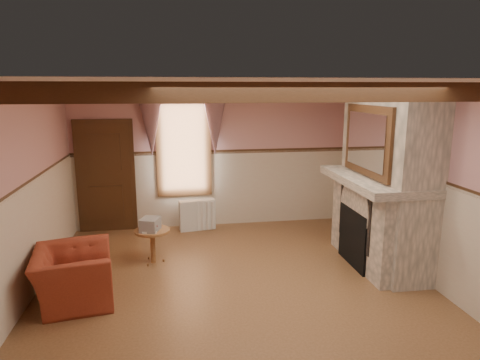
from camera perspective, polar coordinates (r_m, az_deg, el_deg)
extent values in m
cube|color=brown|center=(6.11, -0.37, -14.51)|extent=(5.50, 6.00, 0.01)
cube|color=silver|center=(5.46, -0.41, 12.78)|extent=(5.50, 6.00, 0.01)
cube|color=tan|center=(8.54, -3.45, 3.11)|extent=(5.50, 0.02, 2.80)
cube|color=tan|center=(2.86, 9.12, -15.93)|extent=(5.50, 0.02, 2.80)
cube|color=tan|center=(5.88, -27.95, -2.47)|extent=(0.02, 6.00, 2.80)
cube|color=tan|center=(6.61, 23.90, -0.61)|extent=(0.02, 6.00, 2.80)
cube|color=black|center=(7.01, 15.36, -7.36)|extent=(0.20, 0.95, 0.90)
imported|color=maroon|center=(6.09, -21.32, -11.81)|extent=(1.11, 1.22, 0.70)
cylinder|color=brown|center=(7.03, -11.55, -8.62)|extent=(0.70, 0.70, 0.55)
cube|color=#B7AD8C|center=(6.88, -11.89, -5.81)|extent=(0.34, 0.38, 0.20)
cube|color=silver|center=(8.46, -5.71, -4.66)|extent=(0.72, 0.28, 0.60)
imported|color=brown|center=(6.89, 17.55, 0.89)|extent=(0.34, 0.34, 0.08)
cube|color=black|center=(7.35, 15.76, 2.14)|extent=(0.14, 0.24, 0.20)
cylinder|color=#B78E33|center=(7.07, 16.78, 2.03)|extent=(0.11, 0.11, 0.28)
cylinder|color=maroon|center=(6.45, 19.52, 0.36)|extent=(0.06, 0.06, 0.16)
cylinder|color=gold|center=(6.53, 19.13, 0.35)|extent=(0.06, 0.06, 0.12)
cube|color=gray|center=(6.95, 19.00, 0.36)|extent=(0.85, 2.00, 2.80)
cube|color=gray|center=(6.87, 17.65, -0.01)|extent=(1.05, 2.05, 0.12)
cube|color=silver|center=(6.70, 16.56, 5.05)|extent=(0.06, 1.44, 1.04)
cube|color=black|center=(8.60, -17.44, 0.26)|extent=(1.10, 0.10, 2.10)
cube|color=white|center=(8.44, -7.52, 4.63)|extent=(1.06, 0.08, 2.02)
cube|color=gray|center=(8.29, -7.61, 8.67)|extent=(1.30, 0.14, 1.40)
cube|color=black|center=(4.27, 2.08, 11.60)|extent=(5.50, 0.18, 0.20)
cube|color=black|center=(6.64, -2.01, 11.80)|extent=(5.50, 0.18, 0.20)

